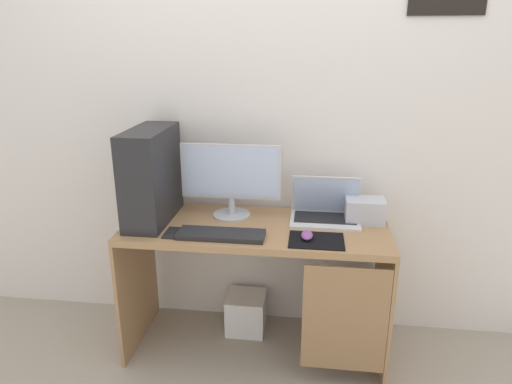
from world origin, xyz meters
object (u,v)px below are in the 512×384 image
monitor (231,179)px  laptop (325,211)px  keyboard (221,234)px  mouse_left (307,235)px  subwoofer (246,312)px  cell_phone (172,233)px  projector (365,211)px  pc_tower (151,175)px

monitor → laptop: 0.53m
keyboard → mouse_left: size_ratio=4.38×
laptop → subwoofer: laptop is taller
mouse_left → cell_phone: bearing=-178.7°
cell_phone → subwoofer: bearing=44.1°
laptop → cell_phone: 0.80m
monitor → projector: monitor is taller
mouse_left → subwoofer: (-0.34, 0.29, -0.64)m
projector → mouse_left: (-0.29, -0.26, -0.04)m
pc_tower → keyboard: pc_tower is taller
monitor → pc_tower: bearing=-166.8°
laptop → projector: size_ratio=1.80×
cell_phone → subwoofer: cell_phone is taller
laptop → mouse_left: 0.29m
monitor → cell_phone: bearing=-132.6°
laptop → subwoofer: (-0.43, 0.02, -0.66)m
laptop → projector: bearing=-3.4°
mouse_left → subwoofer: 0.78m
keyboard → projector: bearing=21.8°
keyboard → subwoofer: size_ratio=1.91×
mouse_left → keyboard: bearing=-177.2°
monitor → cell_phone: monitor is taller
pc_tower → subwoofer: 0.99m
laptop → subwoofer: bearing=177.5°
cell_phone → projector: bearing=16.2°
subwoofer → cell_phone: bearing=-135.9°
projector → cell_phone: projector is taller
cell_phone → monitor: bearing=47.4°
mouse_left → cell_phone: size_ratio=0.74×
monitor → projector: 0.72m
pc_tower → keyboard: size_ratio=1.15×
cell_phone → laptop: bearing=21.1°
projector → pc_tower: bearing=-174.7°
keyboard → cell_phone: 0.24m
laptop → mouse_left: (-0.09, -0.27, -0.02)m
pc_tower → subwoofer: pc_tower is taller
projector → mouse_left: bearing=-138.2°
pc_tower → cell_phone: (0.15, -0.17, -0.24)m
projector → subwoofer: 0.93m
monitor → subwoofer: 0.83m
subwoofer → laptop: bearing=-2.5°
monitor → cell_phone: size_ratio=4.05×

